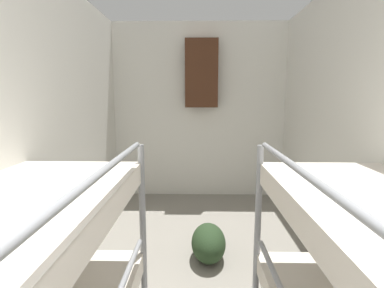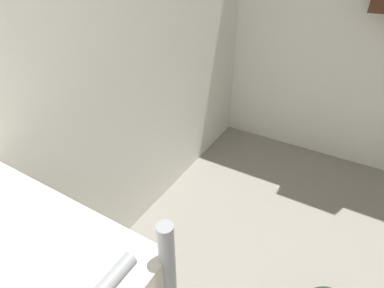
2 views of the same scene
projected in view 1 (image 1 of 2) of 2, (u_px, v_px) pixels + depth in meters
wall_left at (11, 128)px, 1.93m from camera, size 0.06×4.75×2.42m
wall_back at (199, 111)px, 4.23m from camera, size 2.51×0.06×2.42m
duffel_bag at (208, 243)px, 2.62m from camera, size 0.30×0.49×0.30m
hanging_coat at (201, 73)px, 4.00m from camera, size 0.44×0.12×0.90m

